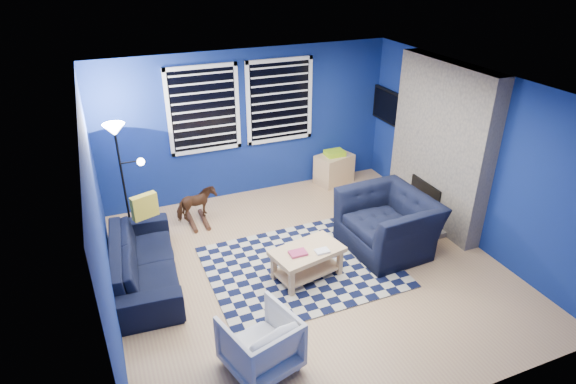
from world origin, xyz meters
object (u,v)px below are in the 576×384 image
(tv, at_px, (390,107))
(armchair_bent, at_px, (260,343))
(sofa, at_px, (144,261))
(coffee_table, at_px, (307,257))
(cabinet, at_px, (334,168))
(rocking_horse, at_px, (196,204))
(armchair_big, at_px, (388,223))
(floor_lamp, at_px, (119,146))

(tv, distance_m, armchair_bent, 5.08)
(sofa, height_order, coffee_table, sofa)
(cabinet, bearing_deg, rocking_horse, 174.84)
(tv, bearing_deg, rocking_horse, -175.95)
(rocking_horse, xyz_separation_m, coffee_table, (1.02, -1.94, -0.02))
(armchair_big, height_order, coffee_table, armchair_big)
(armchair_big, relative_size, armchair_bent, 1.79)
(coffee_table, height_order, cabinet, cabinet)
(rocking_horse, height_order, floor_lamp, floor_lamp)
(sofa, relative_size, armchair_bent, 2.88)
(tv, distance_m, sofa, 4.89)
(sofa, xyz_separation_m, floor_lamp, (-0.03, 1.20, 1.16))
(coffee_table, bearing_deg, armchair_big, 9.13)
(rocking_horse, bearing_deg, floor_lamp, 73.02)
(sofa, xyz_separation_m, armchair_bent, (0.91, -1.95, 0.02))
(rocking_horse, distance_m, coffee_table, 2.19)
(armchair_big, bearing_deg, coffee_table, -84.63)
(tv, bearing_deg, cabinet, 164.79)
(armchair_big, bearing_deg, armchair_bent, -63.44)
(tv, height_order, armchair_bent, tv)
(armchair_bent, bearing_deg, rocking_horse, -106.83)
(tv, xyz_separation_m, armchair_bent, (-3.63, -3.39, -1.08))
(armchair_big, height_order, rocking_horse, armchair_big)
(cabinet, bearing_deg, floor_lamp, 171.80)
(sofa, bearing_deg, cabinet, -60.80)
(sofa, height_order, armchair_big, armchair_big)
(sofa, distance_m, rocking_horse, 1.53)
(sofa, relative_size, floor_lamp, 1.14)
(coffee_table, bearing_deg, cabinet, 56.07)
(tv, height_order, rocking_horse, tv)
(armchair_bent, relative_size, rocking_horse, 1.13)
(armchair_bent, relative_size, coffee_table, 0.70)
(rocking_horse, relative_size, floor_lamp, 0.35)
(floor_lamp, bearing_deg, cabinet, 7.67)
(tv, height_order, cabinet, tv)
(sofa, xyz_separation_m, rocking_horse, (0.96, 1.19, 0.04))
(rocking_horse, xyz_separation_m, cabinet, (2.66, 0.50, -0.05))
(floor_lamp, bearing_deg, armchair_bent, -73.27)
(tv, height_order, coffee_table, tv)
(coffee_table, bearing_deg, floor_lamp, 135.90)
(tv, distance_m, armchair_big, 2.52)
(tv, distance_m, coffee_table, 3.54)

